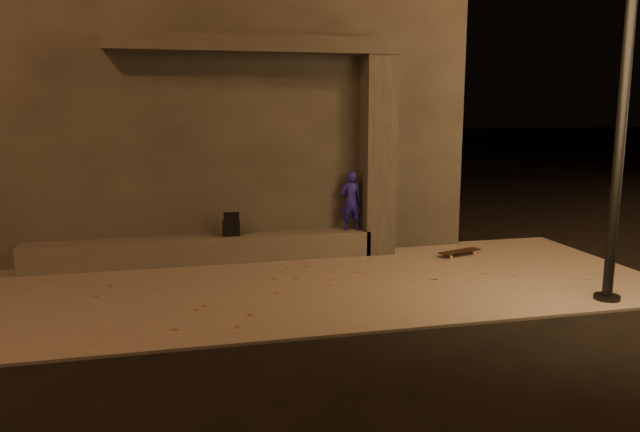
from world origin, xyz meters
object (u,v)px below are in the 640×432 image
object	(u,v)px
column	(378,156)
skateboard	(460,252)
skateboarder	(351,201)
backpack	(231,227)

from	to	relation	value
column	skateboard	distance (m)	2.31
column	skateboard	bearing A→B (deg)	-25.09
column	skateboarder	size ratio (longest dim) A/B	3.32
column	skateboarder	world-z (taller)	column
backpack	skateboard	xyz separation A→B (m)	(4.09, -0.65, -0.52)
backpack	skateboard	world-z (taller)	backpack
skateboarder	backpack	distance (m)	2.24
backpack	skateboard	bearing A→B (deg)	-3.10
column	skateboard	world-z (taller)	column
skateboarder	column	bearing A→B (deg)	-176.78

